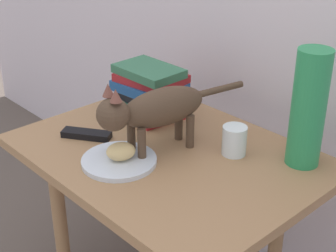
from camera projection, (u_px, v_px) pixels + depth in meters
The scene contains 8 objects.
side_table at pixel (168, 173), 1.50m from camera, with size 0.86×0.64×0.57m.
plate at pixel (119, 161), 1.40m from camera, with size 0.21×0.21×0.01m, color silver.
bread_roll at pixel (121, 151), 1.38m from camera, with size 0.08×0.06×0.05m, color #E0BC7A.
cat at pixel (153, 110), 1.40m from camera, with size 0.14×0.47×0.23m.
book_stack at pixel (150, 91), 1.65m from camera, with size 0.23×0.18×0.17m.
green_vase at pixel (308, 109), 1.33m from camera, with size 0.09×0.09×0.33m, color #288C51.
candle_jar at pixel (234, 142), 1.43m from camera, with size 0.07×0.07×0.08m.
tv_remote at pixel (87, 134), 1.54m from camera, with size 0.15×0.04×0.02m, color black.
Camera 1 is at (0.94, -0.87, 1.29)m, focal length 54.41 mm.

